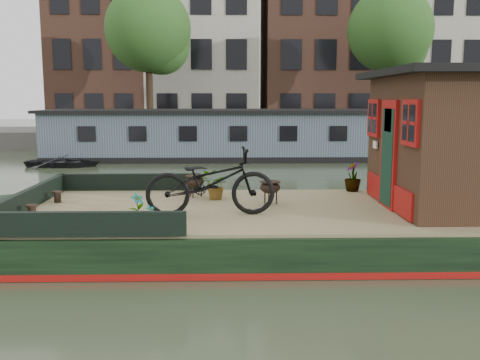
{
  "coord_description": "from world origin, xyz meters",
  "views": [
    {
      "loc": [
        -2.4,
        -9.3,
        2.57
      ],
      "look_at": [
        -2.19,
        0.5,
        1.08
      ],
      "focal_mm": 40.0,
      "sensor_mm": 36.0,
      "label": 1
    }
  ],
  "objects_px": {
    "bicycle": "(211,182)",
    "potted_plant_a": "(138,207)",
    "brazier_front": "(270,193)",
    "dinghy": "(63,159)",
    "brazier_rear": "(195,186)"
  },
  "relations": [
    {
      "from": "bicycle",
      "to": "potted_plant_a",
      "type": "xyz_separation_m",
      "value": [
        -1.15,
        -0.36,
        -0.34
      ]
    },
    {
      "from": "brazier_front",
      "to": "dinghy",
      "type": "height_order",
      "value": "brazier_front"
    },
    {
      "from": "bicycle",
      "to": "dinghy",
      "type": "bearing_deg",
      "value": 22.17
    },
    {
      "from": "bicycle",
      "to": "potted_plant_a",
      "type": "bearing_deg",
      "value": 102.54
    },
    {
      "from": "bicycle",
      "to": "brazier_rear",
      "type": "bearing_deg",
      "value": 7.38
    },
    {
      "from": "bicycle",
      "to": "potted_plant_a",
      "type": "relative_size",
      "value": 4.81
    },
    {
      "from": "potted_plant_a",
      "to": "dinghy",
      "type": "xyz_separation_m",
      "value": [
        -4.87,
        12.12,
        -0.58
      ]
    },
    {
      "from": "bicycle",
      "to": "dinghy",
      "type": "distance_m",
      "value": 13.24
    },
    {
      "from": "potted_plant_a",
      "to": "brazier_rear",
      "type": "relative_size",
      "value": 1.04
    },
    {
      "from": "potted_plant_a",
      "to": "brazier_front",
      "type": "relative_size",
      "value": 1.03
    },
    {
      "from": "brazier_rear",
      "to": "bicycle",
      "type": "bearing_deg",
      "value": -77.63
    },
    {
      "from": "dinghy",
      "to": "brazier_front",
      "type": "bearing_deg",
      "value": -142.28
    },
    {
      "from": "bicycle",
      "to": "dinghy",
      "type": "relative_size",
      "value": 0.76
    },
    {
      "from": "bicycle",
      "to": "brazier_rear",
      "type": "relative_size",
      "value": 5.01
    },
    {
      "from": "potted_plant_a",
      "to": "dinghy",
      "type": "bearing_deg",
      "value": 111.91
    }
  ]
}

